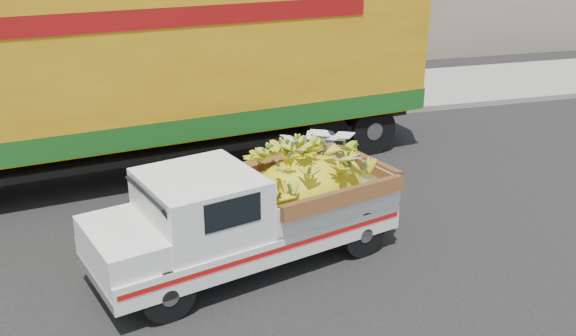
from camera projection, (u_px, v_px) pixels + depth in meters
name	position (u px, v px, depth m)	size (l,w,h in m)	color
ground	(152.00, 289.00, 9.28)	(100.00, 100.00, 0.00)	black
curb	(125.00, 134.00, 15.64)	(60.00, 0.25, 0.15)	gray
sidewalk	(121.00, 111.00, 17.51)	(60.00, 4.00, 0.14)	gray
pickup_truck	(266.00, 207.00, 9.82)	(4.95, 2.92, 1.64)	black
semi_trailer	(149.00, 72.00, 12.84)	(12.07, 4.29, 3.80)	black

